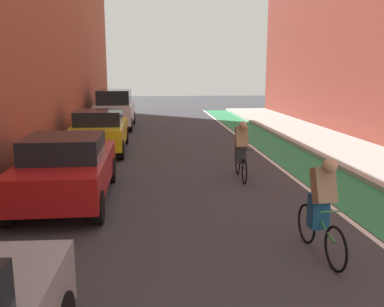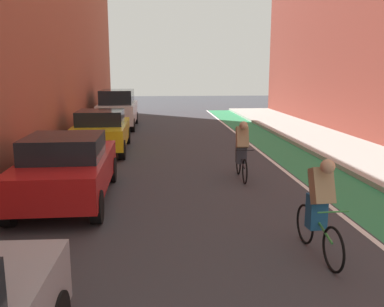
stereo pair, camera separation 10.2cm
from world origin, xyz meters
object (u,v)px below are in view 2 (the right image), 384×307
object	(u,v)px
parked_suv_white	(118,108)
cyclist_mid	(319,205)
parked_sedan_red	(67,167)
cyclist_trailing	(242,148)
parked_sedan_yellow_cab	(102,130)

from	to	relation	value
parked_suv_white	cyclist_mid	bearing A→B (deg)	-73.99
parked_sedan_red	cyclist_trailing	world-z (taller)	cyclist_trailing
parked_suv_white	cyclist_trailing	size ratio (longest dim) A/B	2.59
parked_suv_white	cyclist_trailing	bearing A→B (deg)	-68.50
parked_sedan_red	cyclist_trailing	bearing A→B (deg)	20.82
parked_sedan_red	parked_suv_white	world-z (taller)	parked_suv_white
parked_suv_white	cyclist_trailing	world-z (taller)	parked_suv_white
parked_sedan_yellow_cab	parked_suv_white	world-z (taller)	parked_suv_white
parked_sedan_yellow_cab	cyclist_mid	bearing A→B (deg)	-63.85
cyclist_trailing	parked_sedan_yellow_cab	bearing A→B (deg)	134.71
parked_sedan_yellow_cab	cyclist_mid	distance (m)	10.34
parked_sedan_red	cyclist_mid	bearing A→B (deg)	-35.70
parked_sedan_yellow_cab	cyclist_trailing	xyz separation A→B (m)	(4.32, -4.36, 0.06)
cyclist_mid	cyclist_trailing	bearing A→B (deg)	92.75
parked_sedan_red	cyclist_mid	xyz separation A→B (m)	(4.56, -3.27, 0.07)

